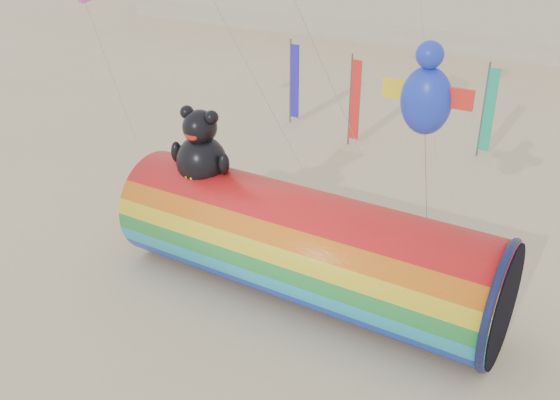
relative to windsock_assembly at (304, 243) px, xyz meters
The scene contains 5 objects.
ground 3.39m from the windsock_assembly, behind, with size 160.00×160.00×0.00m, color #CCB58C.
windsock_assembly is the anchor object (origin of this frame).
kite_handler 3.62m from the windsock_assembly, 37.26° to the left, with size 0.67×0.44×1.84m, color slate.
fabric_bundle 3.65m from the windsock_assembly, ahead, with size 2.62×1.35×0.41m.
festival_banners 16.01m from the windsock_assembly, 105.30° to the left, with size 12.20×2.22×5.20m.
Camera 1 is at (11.72, -16.75, 13.03)m, focal length 40.00 mm.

